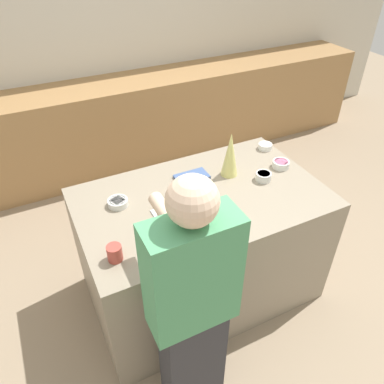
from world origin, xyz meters
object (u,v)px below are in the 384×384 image
object	(u,v)px
candy_bowl_center_rear	(263,176)
person	(192,310)
baking_tray	(190,214)
decorative_tree	(230,154)
candy_bowl_near_tray_right	(281,164)
gingerbread_house	(190,201)
cookbook	(192,177)
candy_bowl_beside_tree	(118,202)
mug	(115,253)
candy_bowl_far_left	(265,146)

from	to	relation	value
candy_bowl_center_rear	person	size ratio (longest dim) A/B	0.07
baking_tray	decorative_tree	distance (m)	0.53
baking_tray	candy_bowl_near_tray_right	bearing A→B (deg)	12.61
candy_bowl_center_rear	person	world-z (taller)	person
gingerbread_house	candy_bowl_center_rear	bearing A→B (deg)	9.70
candy_bowl_center_rear	baking_tray	bearing A→B (deg)	-170.29
baking_tray	cookbook	world-z (taller)	cookbook
cookbook	person	world-z (taller)	person
person	cookbook	bearing A→B (deg)	63.77
candy_bowl_near_tray_right	gingerbread_house	bearing A→B (deg)	-167.40
person	candy_bowl_beside_tree	bearing A→B (deg)	96.43
gingerbread_house	candy_bowl_center_rear	size ratio (longest dim) A/B	2.28
baking_tray	candy_bowl_center_rear	size ratio (longest dim) A/B	3.93
cookbook	decorative_tree	bearing A→B (deg)	-15.58
baking_tray	candy_bowl_beside_tree	world-z (taller)	candy_bowl_beside_tree
baking_tray	person	distance (m)	0.63
candy_bowl_near_tray_right	baking_tray	bearing A→B (deg)	-167.39
baking_tray	mug	world-z (taller)	mug
candy_bowl_beside_tree	person	xyz separation A→B (m)	(0.09, -0.84, -0.09)
candy_bowl_center_rear	mug	xyz separation A→B (m)	(-1.10, -0.26, 0.02)
candy_bowl_beside_tree	mug	xyz separation A→B (m)	(-0.15, -0.43, 0.02)
gingerbread_house	mug	size ratio (longest dim) A/B	2.60
candy_bowl_beside_tree	person	distance (m)	0.85
cookbook	mug	xyz separation A→B (m)	(-0.68, -0.49, 0.04)
candy_bowl_center_rear	mug	world-z (taller)	mug
candy_bowl_near_tray_right	cookbook	world-z (taller)	candy_bowl_near_tray_right
candy_bowl_near_tray_right	candy_bowl_center_rear	xyz separation A→B (m)	(-0.20, -0.08, 0.00)
candy_bowl_beside_tree	mug	world-z (taller)	mug
candy_bowl_beside_tree	person	size ratio (longest dim) A/B	0.08
candy_bowl_far_left	cookbook	bearing A→B (deg)	-171.30
candy_bowl_center_rear	decorative_tree	bearing A→B (deg)	136.28
decorative_tree	candy_bowl_center_rear	distance (m)	0.27
baking_tray	gingerbread_house	xyz separation A→B (m)	(0.00, 0.00, 0.09)
decorative_tree	candy_bowl_near_tray_right	xyz separation A→B (m)	(0.37, -0.09, -0.13)
candy_bowl_near_tray_right	cookbook	distance (m)	0.64
baking_tray	candy_bowl_center_rear	world-z (taller)	candy_bowl_center_rear
candy_bowl_center_rear	candy_bowl_far_left	bearing A→B (deg)	53.06
candy_bowl_far_left	person	bearing A→B (deg)	-138.10
decorative_tree	candy_bowl_beside_tree	world-z (taller)	decorative_tree
candy_bowl_beside_tree	mug	distance (m)	0.45
candy_bowl_center_rear	cookbook	distance (m)	0.48
candy_bowl_near_tray_right	candy_bowl_beside_tree	world-z (taller)	candy_bowl_near_tray_right
gingerbread_house	cookbook	bearing A→B (deg)	62.22
baking_tray	candy_bowl_near_tray_right	world-z (taller)	candy_bowl_near_tray_right
decorative_tree	person	bearing A→B (deg)	-129.93
gingerbread_house	candy_bowl_far_left	distance (m)	0.96
candy_bowl_beside_tree	cookbook	world-z (taller)	candy_bowl_beside_tree
baking_tray	gingerbread_house	world-z (taller)	gingerbread_house
gingerbread_house	candy_bowl_center_rear	xyz separation A→B (m)	(0.60, 0.10, -0.07)
gingerbread_house	decorative_tree	bearing A→B (deg)	31.79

